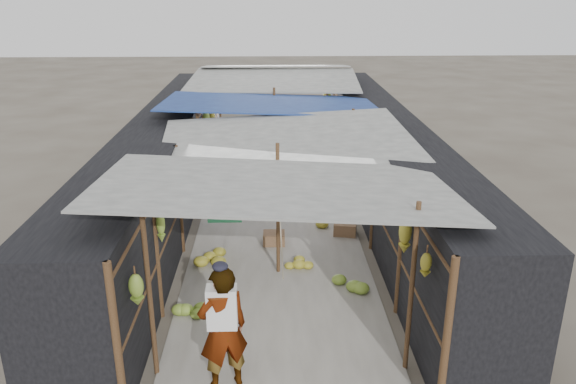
{
  "coord_description": "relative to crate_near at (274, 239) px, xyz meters",
  "views": [
    {
      "loc": [
        -0.14,
        -6.76,
        5.22
      ],
      "look_at": [
        0.23,
        4.13,
        1.25
      ],
      "focal_mm": 35.0,
      "sensor_mm": 36.0,
      "label": 1
    }
  ],
  "objects": [
    {
      "name": "stall_left",
      "position": [
        -2.63,
        2.24,
        1.01
      ],
      "size": [
        1.4,
        15.0,
        2.3
      ],
      "primitive_type": "cube",
      "color": "black",
      "rests_on": "ground"
    },
    {
      "name": "hanging_bananas",
      "position": [
        0.05,
        2.26,
        1.55
      ],
      "size": [
        3.96,
        14.14,
        0.77
      ],
      "color": "olive",
      "rests_on": "ground"
    },
    {
      "name": "stall_right",
      "position": [
        2.77,
        2.24,
        1.01
      ],
      "size": [
        1.4,
        15.0,
        2.3
      ],
      "primitive_type": "cube",
      "color": "black",
      "rests_on": "ground"
    },
    {
      "name": "aisle_slab",
      "position": [
        0.07,
        2.24,
        -0.13
      ],
      "size": [
        3.6,
        16.0,
        0.02
      ],
      "primitive_type": "cube",
      "color": "#9E998E",
      "rests_on": "ground"
    },
    {
      "name": "market_canopy",
      "position": [
        0.1,
        2.56,
        2.27
      ],
      "size": [
        5.62,
        15.2,
        2.77
      ],
      "color": "brown",
      "rests_on": "ground"
    },
    {
      "name": "crate_back",
      "position": [
        -1.21,
        6.48,
        0.01
      ],
      "size": [
        0.52,
        0.45,
        0.29
      ],
      "primitive_type": "cube",
      "rotation": [
        0.0,
        0.0,
        0.17
      ],
      "color": "#8F6849",
      "rests_on": "ground"
    },
    {
      "name": "black_basin",
      "position": [
        0.95,
        6.88,
        -0.05
      ],
      "size": [
        0.56,
        0.56,
        0.17
      ],
      "primitive_type": "cylinder",
      "color": "black",
      "rests_on": "ground"
    },
    {
      "name": "crate_mid",
      "position": [
        1.6,
        0.44,
        0.01
      ],
      "size": [
        0.56,
        0.48,
        0.29
      ],
      "primitive_type": "cube",
      "rotation": [
        0.0,
        0.0,
        -0.19
      ],
      "color": "#8F6849",
      "rests_on": "ground"
    },
    {
      "name": "floor_bananas",
      "position": [
        0.02,
        1.16,
        0.02
      ],
      "size": [
        3.68,
        9.99,
        0.35
      ],
      "color": "#A39929",
      "rests_on": "ground"
    },
    {
      "name": "ground",
      "position": [
        0.07,
        -4.26,
        -0.14
      ],
      "size": [
        80.0,
        80.0,
        0.0
      ],
      "primitive_type": "plane",
      "color": "#6B6356",
      "rests_on": "ground"
    },
    {
      "name": "crate_near",
      "position": [
        0.0,
        0.0,
        0.0
      ],
      "size": [
        0.47,
        0.38,
        0.28
      ],
      "primitive_type": "cube",
      "rotation": [
        0.0,
        0.0,
        -0.01
      ],
      "color": "#8F6849",
      "rests_on": "ground"
    },
    {
      "name": "vendor_seated",
      "position": [
        1.18,
        4.62,
        0.25
      ],
      "size": [
        0.42,
        0.56,
        0.77
      ],
      "primitive_type": "imported",
      "rotation": [
        0.0,
        0.0,
        -1.27
      ],
      "color": "#534C48",
      "rests_on": "ground"
    },
    {
      "name": "shopper_blue",
      "position": [
        -0.57,
        3.41,
        0.7
      ],
      "size": [
        1.03,
        0.97,
        1.69
      ],
      "primitive_type": "imported",
      "rotation": [
        0.0,
        0.0,
        0.53
      ],
      "color": "#2156A7",
      "rests_on": "ground"
    },
    {
      "name": "vendor_elderly",
      "position": [
        -0.72,
        -4.57,
        0.79
      ],
      "size": [
        0.79,
        0.65,
        1.85
      ],
      "primitive_type": "imported",
      "rotation": [
        0.0,
        0.0,
        3.5
      ],
      "color": "white",
      "rests_on": "ground"
    }
  ]
}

